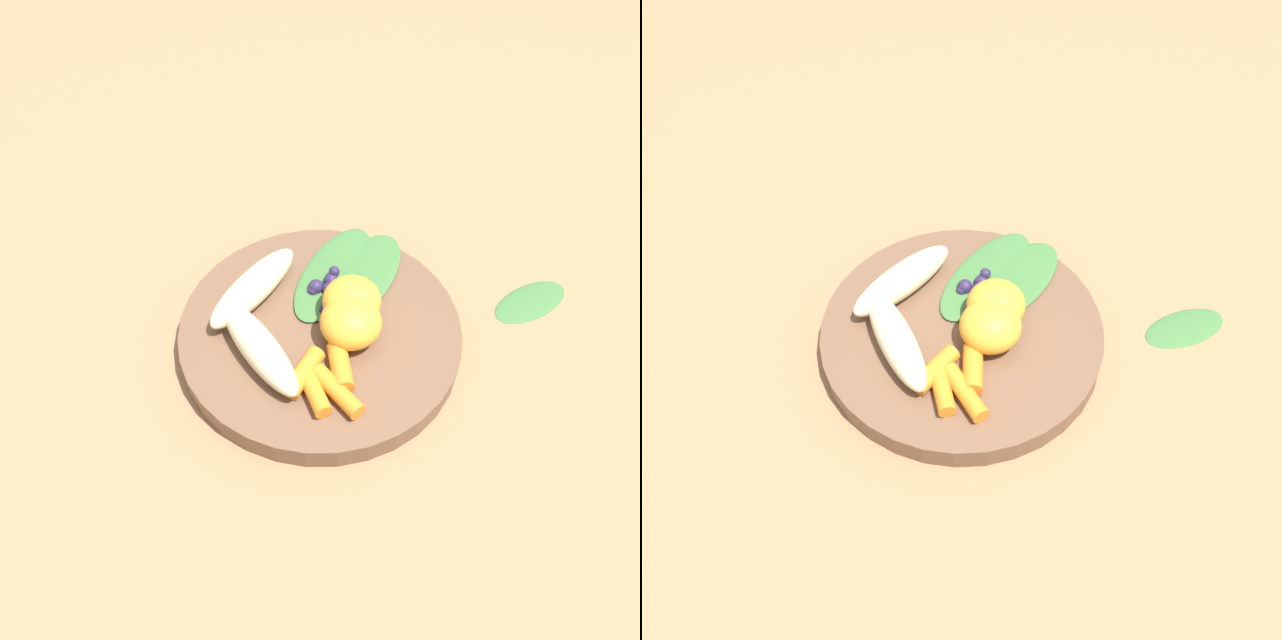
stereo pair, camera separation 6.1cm
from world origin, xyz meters
The scene contains 14 objects.
ground_plane centered at (0.00, 0.00, 0.00)m, with size 2.40×2.40×0.00m, color #99704C.
bowl centered at (0.00, 0.00, 0.01)m, with size 0.26×0.26×0.02m, color brown.
banana_peeled_left centered at (0.06, -0.02, 0.04)m, with size 0.12×0.03×0.03m, color beige.
banana_peeled_right centered at (0.01, -0.07, 0.04)m, with size 0.12×0.03×0.03m, color beige.
orange_segment_near centered at (-0.03, 0.01, 0.04)m, with size 0.05×0.05×0.04m, color #F4A833.
orange_segment_far centered at (-0.01, 0.03, 0.04)m, with size 0.06×0.06×0.04m, color #F4A833.
carrot_front centered at (0.05, 0.02, 0.03)m, with size 0.02×0.02×0.05m, color orange.
carrot_mid_left centered at (0.06, 0.04, 0.03)m, with size 0.02×0.02×0.05m, color orange.
carrot_mid_right centered at (0.05, 0.06, 0.03)m, with size 0.02×0.02×0.05m, color orange.
carrot_rear centered at (0.03, 0.05, 0.03)m, with size 0.02×0.02×0.05m, color orange.
blueberry_pile centered at (-0.04, -0.02, 0.03)m, with size 0.05×0.04×0.02m.
kale_leaf_left centered at (-0.07, -0.01, 0.03)m, with size 0.13×0.06×0.01m, color #3D7038.
kale_leaf_right centered at (-0.06, -0.03, 0.03)m, with size 0.14×0.06×0.01m, color #3D7038.
kale_leaf_stray centered at (-0.17, 0.13, 0.00)m, with size 0.08×0.04×0.01m, color #3D7038.
Camera 2 is at (0.26, 0.29, 0.51)m, focal length 38.08 mm.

